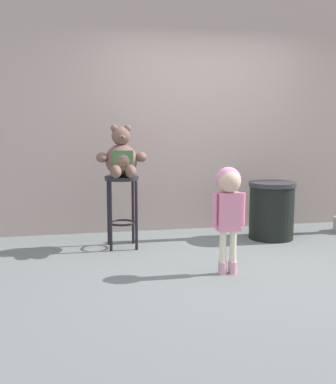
# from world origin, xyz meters

# --- Properties ---
(ground_plane) EXTENTS (24.00, 24.00, 0.00)m
(ground_plane) POSITION_xyz_m (0.00, 0.00, 0.00)
(ground_plane) COLOR slate
(building_wall) EXTENTS (7.08, 0.30, 3.51)m
(building_wall) POSITION_xyz_m (0.00, 1.78, 1.76)
(building_wall) COLOR #B49E97
(building_wall) RESTS_ON ground_plane
(bar_stool_with_teddy) EXTENTS (0.37, 0.37, 0.79)m
(bar_stool_with_teddy) POSITION_xyz_m (-1.09, 0.88, 0.55)
(bar_stool_with_teddy) COLOR #20252A
(bar_stool_with_teddy) RESTS_ON ground_plane
(teddy_bear) EXTENTS (0.54, 0.48, 0.55)m
(teddy_bear) POSITION_xyz_m (-1.09, 0.86, 0.98)
(teddy_bear) COLOR brown
(teddy_bear) RESTS_ON bar_stool_with_teddy
(child_walking) EXTENTS (0.31, 0.25, 0.97)m
(child_walking) POSITION_xyz_m (-0.25, -0.22, 0.71)
(child_walking) COLOR #D697AC
(child_walking) RESTS_ON ground_plane
(trash_bin) EXTENTS (0.55, 0.55, 0.67)m
(trash_bin) POSITION_xyz_m (0.68, 0.94, 0.34)
(trash_bin) COLOR black
(trash_bin) RESTS_ON ground_plane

